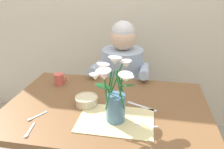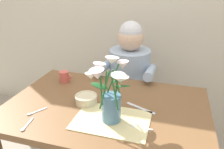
# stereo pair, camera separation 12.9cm
# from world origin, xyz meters

# --- Properties ---
(wood_panel_backdrop) EXTENTS (4.00, 0.10, 2.50)m
(wood_panel_backdrop) POSITION_xyz_m (0.00, 1.05, 1.25)
(wood_panel_backdrop) COLOR beige
(wood_panel_backdrop) RESTS_ON ground_plane
(dining_table) EXTENTS (1.20, 0.80, 0.74)m
(dining_table) POSITION_xyz_m (0.00, 0.00, 0.64)
(dining_table) COLOR brown
(dining_table) RESTS_ON ground_plane
(seated_person) EXTENTS (0.45, 0.47, 1.14)m
(seated_person) POSITION_xyz_m (0.01, 0.62, 0.56)
(seated_person) COLOR #4C4C56
(seated_person) RESTS_ON ground_plane
(striped_placemat) EXTENTS (0.40, 0.28, 0.00)m
(striped_placemat) POSITION_xyz_m (0.08, -0.15, 0.74)
(striped_placemat) COLOR beige
(striped_placemat) RESTS_ON dining_table
(flower_vase) EXTENTS (0.24, 0.26, 0.34)m
(flower_vase) POSITION_xyz_m (0.07, -0.15, 0.91)
(flower_vase) COLOR teal
(flower_vase) RESTS_ON dining_table
(ceramic_bowl) EXTENTS (0.14, 0.14, 0.06)m
(ceramic_bowl) POSITION_xyz_m (-0.12, -0.02, 0.77)
(ceramic_bowl) COLOR beige
(ceramic_bowl) RESTS_ON dining_table
(dinner_knife) EXTENTS (0.18, 0.09, 0.00)m
(dinner_knife) POSITION_xyz_m (0.21, 0.02, 0.74)
(dinner_knife) COLOR silver
(dinner_knife) RESTS_ON dining_table
(ceramic_mug) EXTENTS (0.09, 0.07, 0.08)m
(ceramic_mug) POSITION_xyz_m (-0.39, 0.22, 0.78)
(ceramic_mug) COLOR #CC564C
(ceramic_mug) RESTS_ON dining_table
(spoon_0) EXTENTS (0.03, 0.12, 0.01)m
(spoon_0) POSITION_xyz_m (-0.33, -0.32, 0.74)
(spoon_0) COLOR silver
(spoon_0) RESTS_ON dining_table
(spoon_1) EXTENTS (0.07, 0.11, 0.01)m
(spoon_1) POSITION_xyz_m (-0.36, -0.20, 0.74)
(spoon_1) COLOR silver
(spoon_1) RESTS_ON dining_table
(spoon_2) EXTENTS (0.12, 0.02, 0.01)m
(spoon_2) POSITION_xyz_m (0.22, -0.17, 0.74)
(spoon_2) COLOR silver
(spoon_2) RESTS_ON dining_table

